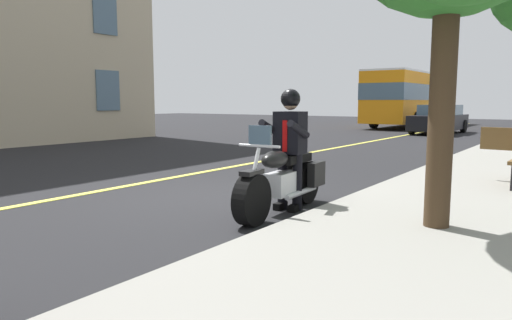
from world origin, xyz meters
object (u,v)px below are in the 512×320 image
(motorcycle_main, at_px, (283,181))
(car_silver, at_px, (439,119))
(rider_main, at_px, (290,138))
(bus_near, at_px, (412,96))

(motorcycle_main, height_order, car_silver, car_silver)
(rider_main, xyz_separation_m, bus_near, (-24.15, -5.67, 0.84))
(motorcycle_main, distance_m, bus_near, 25.04)
(rider_main, bearing_deg, motorcycle_main, 5.12)
(rider_main, height_order, bus_near, bus_near)
(motorcycle_main, distance_m, rider_main, 0.61)
(motorcycle_main, bearing_deg, car_silver, -172.19)
(bus_near, height_order, car_silver, bus_near)
(car_silver, bearing_deg, bus_near, -151.76)
(bus_near, distance_m, car_silver, 6.79)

